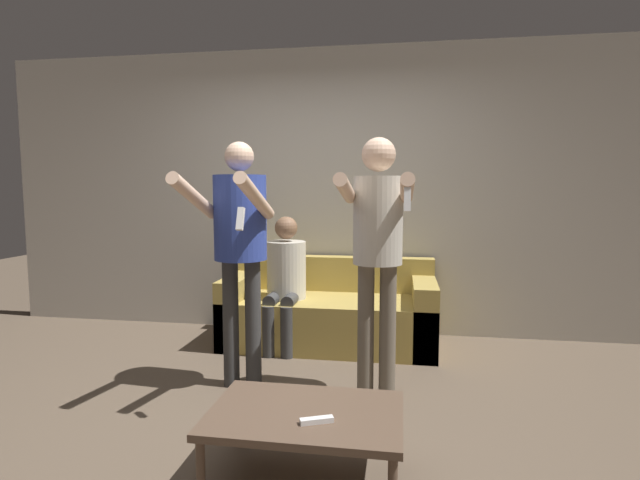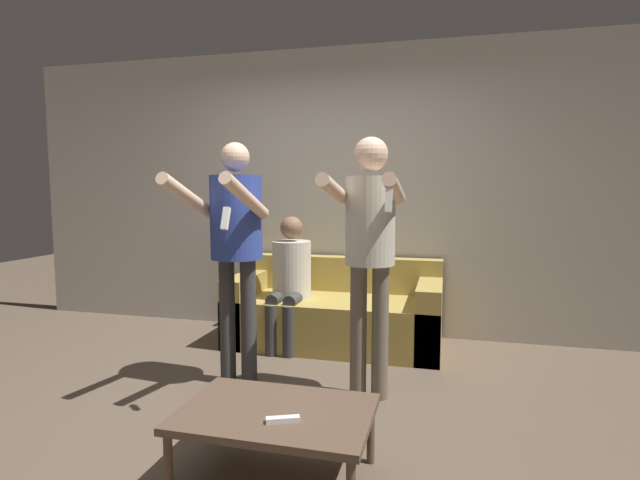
{
  "view_description": "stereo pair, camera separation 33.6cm",
  "coord_description": "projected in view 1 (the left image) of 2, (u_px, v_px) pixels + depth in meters",
  "views": [
    {
      "loc": [
        0.77,
        -2.83,
        1.38
      ],
      "look_at": [
        0.16,
        0.93,
        0.99
      ],
      "focal_mm": 28.0,
      "sensor_mm": 36.0,
      "label": 1
    },
    {
      "loc": [
        1.1,
        -2.77,
        1.38
      ],
      "look_at": [
        0.16,
        0.93,
        0.99
      ],
      "focal_mm": 28.0,
      "sensor_mm": 36.0,
      "label": 2
    }
  ],
  "objects": [
    {
      "name": "ground_plane",
      "position": [
        270.0,
        415.0,
        3.05
      ],
      "size": [
        14.0,
        14.0,
        0.0
      ],
      "primitive_type": "plane",
      "color": "brown"
    },
    {
      "name": "wall_back",
      "position": [
        321.0,
        192.0,
        4.8
      ],
      "size": [
        6.4,
        0.06,
        2.7
      ],
      "color": "#B7B2A8",
      "rests_on": "ground_plane"
    },
    {
      "name": "couch",
      "position": [
        330.0,
        314.0,
        4.45
      ],
      "size": [
        1.84,
        0.83,
        0.75
      ],
      "color": "#AD9347",
      "rests_on": "ground_plane"
    },
    {
      "name": "person_standing_left",
      "position": [
        239.0,
        233.0,
        3.38
      ],
      "size": [
        0.48,
        0.81,
        1.7
      ],
      "color": "#383838",
      "rests_on": "ground_plane"
    },
    {
      "name": "person_standing_right",
      "position": [
        378.0,
        236.0,
        3.23
      ],
      "size": [
        0.44,
        0.74,
        1.71
      ],
      "color": "#6B6051",
      "rests_on": "ground_plane"
    },
    {
      "name": "person_seated",
      "position": [
        285.0,
        276.0,
        4.31
      ],
      "size": [
        0.34,
        0.54,
        1.14
      ],
      "color": "#383838",
      "rests_on": "ground_plane"
    },
    {
      "name": "coffee_table",
      "position": [
        306.0,
        418.0,
        2.33
      ],
      "size": [
        0.9,
        0.61,
        0.35
      ],
      "color": "brown",
      "rests_on": "ground_plane"
    },
    {
      "name": "remote_on_table",
      "position": [
        317.0,
        420.0,
        2.2
      ],
      "size": [
        0.15,
        0.09,
        0.02
      ],
      "color": "white",
      "rests_on": "coffee_table"
    }
  ]
}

